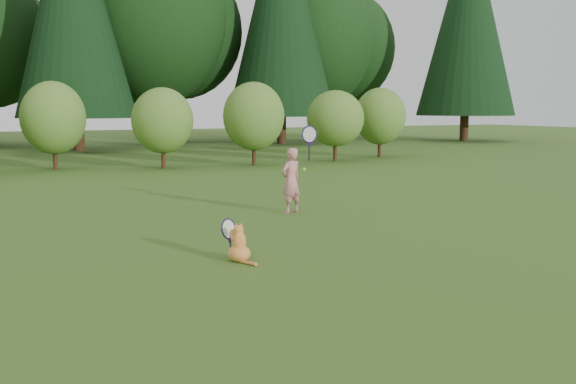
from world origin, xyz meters
name	(u,v)px	position (x,y,z in m)	size (l,w,h in m)	color
ground	(300,249)	(0.00, 0.00, 0.00)	(100.00, 100.00, 0.00)	#2A5016
shrub_row	(119,125)	(0.00, 13.00, 1.40)	(28.00, 3.00, 2.80)	#4B6E22
child	(292,179)	(1.25, 2.86, 0.64)	(0.72, 0.50, 1.83)	#CF7B7E
cat	(239,242)	(-1.02, -0.28, 0.25)	(0.36, 0.66, 0.67)	orange
tennis_ball	(304,169)	(0.95, 1.76, 0.93)	(0.06, 0.06, 0.06)	#C7CD18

